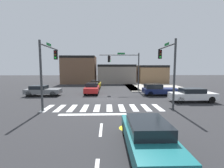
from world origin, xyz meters
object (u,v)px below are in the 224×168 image
at_px(car_teal, 148,136).
at_px(car_red, 92,88).
at_px(traffic_signal_southwest, 48,63).
at_px(car_gray, 42,90).
at_px(car_white, 192,95).
at_px(car_yellow, 96,84).
at_px(traffic_signal_northeast, 125,64).
at_px(car_navy, 158,90).
at_px(traffic_signal_southeast, 167,62).

bearing_deg(car_teal, car_red, 14.02).
height_order(traffic_signal_southwest, car_gray, traffic_signal_southwest).
relative_size(traffic_signal_southwest, car_white, 1.25).
bearing_deg(car_yellow, car_gray, -39.23).
bearing_deg(traffic_signal_northeast, car_navy, 142.70).
distance_m(traffic_signal_southeast, car_yellow, 15.69).
distance_m(car_gray, car_teal, 17.24).
bearing_deg(traffic_signal_southeast, traffic_signal_northeast, 19.68).
height_order(traffic_signal_southwest, traffic_signal_southeast, traffic_signal_southeast).
relative_size(traffic_signal_southeast, car_red, 1.45).
bearing_deg(car_teal, car_yellow, 10.01).
distance_m(car_red, car_teal, 15.97).
distance_m(traffic_signal_southeast, car_red, 11.06).
height_order(traffic_signal_southeast, car_gray, traffic_signal_southeast).
bearing_deg(car_red, traffic_signal_southeast, 48.23).
bearing_deg(car_teal, car_white, -36.56).
height_order(car_white, car_navy, car_navy).
relative_size(traffic_signal_southeast, traffic_signal_northeast, 1.02).
height_order(car_yellow, car_gray, car_yellow).
bearing_deg(car_gray, car_teal, -54.09).
distance_m(traffic_signal_southeast, car_gray, 15.51).
bearing_deg(car_gray, traffic_signal_northeast, 15.90).
distance_m(traffic_signal_southwest, car_yellow, 14.21).
bearing_deg(car_white, car_gray, -13.57).
relative_size(traffic_signal_southwest, traffic_signal_northeast, 0.99).
xyz_separation_m(traffic_signal_southwest, car_white, (14.36, 1.52, -3.31)).
bearing_deg(car_white, traffic_signal_northeast, -49.12).
distance_m(car_red, car_navy, 8.97).
distance_m(car_yellow, car_white, 16.24).
xyz_separation_m(traffic_signal_southwest, car_red, (3.24, 7.25, -3.32)).
bearing_deg(traffic_signal_southeast, car_white, -68.51).
relative_size(car_white, car_red, 1.13).
bearing_deg(car_yellow, traffic_signal_southeast, 30.63).
bearing_deg(car_yellow, car_teal, 10.01).
distance_m(traffic_signal_northeast, car_red, 6.05).
bearing_deg(car_gray, traffic_signal_southeast, -21.23).
relative_size(car_navy, car_gray, 1.01).
height_order(car_yellow, car_teal, car_teal).
bearing_deg(traffic_signal_northeast, car_gray, 15.90).
bearing_deg(car_navy, car_yellow, 138.92).
height_order(car_yellow, car_navy, car_navy).
distance_m(traffic_signal_southwest, car_gray, 7.28).
bearing_deg(car_yellow, traffic_signal_southwest, -13.78).
bearing_deg(car_white, car_yellow, -47.06).
xyz_separation_m(traffic_signal_northeast, car_teal, (-0.90, -17.10, -3.40)).
xyz_separation_m(traffic_signal_northeast, car_yellow, (-4.72, 4.57, -3.39)).
bearing_deg(car_yellow, car_white, 42.94).
height_order(car_red, car_teal, car_red).
bearing_deg(traffic_signal_southwest, car_white, -83.96).
bearing_deg(car_teal, traffic_signal_southeast, -25.14).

